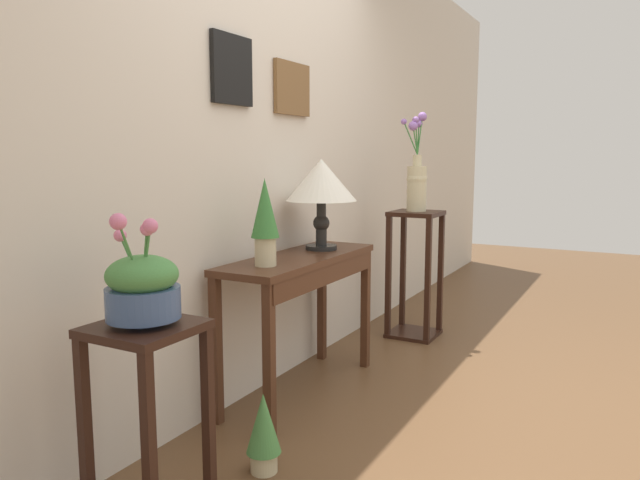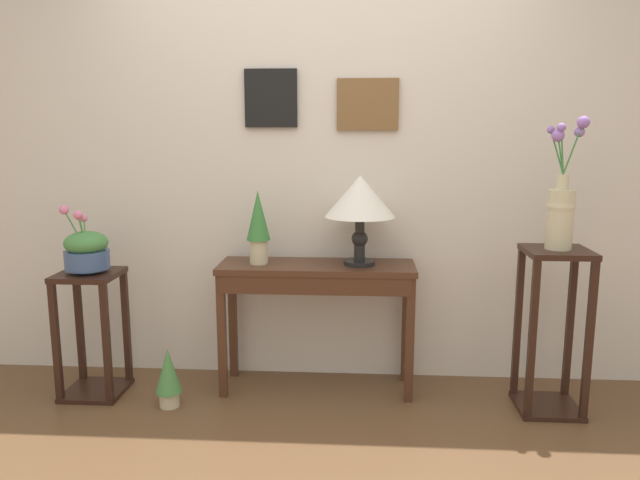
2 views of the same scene
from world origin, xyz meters
name	(u,v)px [view 2 (image 2 of 2)]	position (x,y,z in m)	size (l,w,h in m)	color
back_wall_with_art	(320,148)	(0.00, 1.42, 1.40)	(9.00, 0.13, 2.80)	beige
console_table	(317,286)	(0.00, 1.13, 0.63)	(1.12, 0.36, 0.75)	#472819
table_lamp	(360,199)	(0.24, 1.15, 1.13)	(0.40, 0.40, 0.51)	black
potted_plant_on_console	(258,224)	(-0.33, 1.14, 0.98)	(0.13, 0.13, 0.42)	beige
pedestal_stand_left	(92,334)	(-1.27, 1.00, 0.36)	(0.33, 0.33, 0.72)	black
planter_bowl_wide_left	(86,250)	(-1.28, 1.00, 0.85)	(0.25, 0.24, 0.38)	#3D5684
pedestal_stand_right	(552,331)	(1.27, 0.96, 0.45)	(0.33, 0.33, 0.89)	black
flower_vase_tall_right	(561,207)	(1.28, 0.96, 1.12)	(0.18, 0.18, 0.68)	beige
potted_plant_floor	(168,375)	(-0.79, 0.85, 0.18)	(0.14, 0.14, 0.34)	beige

